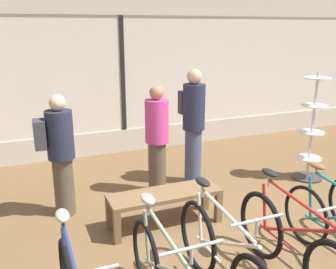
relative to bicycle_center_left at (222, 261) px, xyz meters
name	(u,v)px	position (x,y,z in m)	size (l,w,h in m)	color
ground_plane	(227,259)	(0.37, 0.50, -0.40)	(24.00, 24.00, 0.00)	brown
shop_back_wall	(122,68)	(0.37, 4.44, 1.23)	(12.00, 0.08, 3.20)	beige
bicycle_center_left	(222,261)	(0.00, 0.00, 0.00)	(0.46, 1.74, 1.05)	black
bicycle_center_right	(292,247)	(0.74, -0.04, -0.01)	(0.46, 1.74, 1.04)	black
accessory_rack	(311,136)	(2.76, 1.95, 0.31)	(0.48, 0.48, 1.74)	#333333
display_bench	(165,198)	(0.03, 1.44, -0.04)	(1.40, 0.44, 0.44)	brown
customer_near_rack	(157,138)	(0.29, 2.39, 0.44)	(0.39, 0.39, 1.61)	brown
customer_by_window	(193,123)	(0.95, 2.55, 0.57)	(0.36, 0.50, 1.80)	#424C6B
customer_mid_floor	(60,152)	(-1.10, 2.22, 0.46)	(0.48, 0.35, 1.60)	brown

